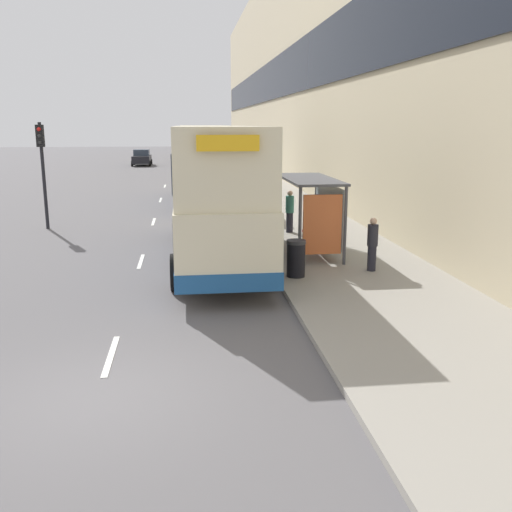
% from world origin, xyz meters
% --- Properties ---
extents(ground_plane, '(220.00, 220.00, 0.00)m').
position_xyz_m(ground_plane, '(0.00, 0.00, 0.00)').
color(ground_plane, '#5B595B').
extents(pavement, '(5.00, 93.00, 0.14)m').
position_xyz_m(pavement, '(6.50, 38.50, 0.07)').
color(pavement, gray).
rests_on(pavement, ground_plane).
extents(terrace_facade, '(3.10, 93.00, 17.80)m').
position_xyz_m(terrace_facade, '(10.49, 38.50, 8.89)').
color(terrace_facade, '#C6B793').
rests_on(terrace_facade, ground_plane).
extents(lane_mark_0, '(0.12, 2.00, 0.01)m').
position_xyz_m(lane_mark_0, '(0.00, 1.74, 0.01)').
color(lane_mark_0, silver).
rests_on(lane_mark_0, ground_plane).
extents(lane_mark_1, '(0.12, 2.00, 0.01)m').
position_xyz_m(lane_mark_1, '(0.00, 9.54, 0.01)').
color(lane_mark_1, silver).
rests_on(lane_mark_1, ground_plane).
extents(lane_mark_2, '(0.12, 2.00, 0.01)m').
position_xyz_m(lane_mark_2, '(0.00, 17.35, 0.01)').
color(lane_mark_2, silver).
rests_on(lane_mark_2, ground_plane).
extents(lane_mark_3, '(0.12, 2.00, 0.01)m').
position_xyz_m(lane_mark_3, '(0.00, 25.15, 0.01)').
color(lane_mark_3, silver).
rests_on(lane_mark_3, ground_plane).
extents(lane_mark_4, '(0.12, 2.00, 0.01)m').
position_xyz_m(lane_mark_4, '(0.00, 32.95, 0.01)').
color(lane_mark_4, silver).
rests_on(lane_mark_4, ground_plane).
extents(bus_shelter, '(1.60, 4.20, 2.48)m').
position_xyz_m(bus_shelter, '(5.77, 9.49, 1.88)').
color(bus_shelter, '#4C4C51').
rests_on(bus_shelter, ground_plane).
extents(double_decker_bus_near, '(2.85, 10.97, 4.30)m').
position_xyz_m(double_decker_bus_near, '(2.47, 9.48, 2.29)').
color(double_decker_bus_near, beige).
rests_on(double_decker_bus_near, ground_plane).
extents(double_decker_bus_ahead, '(2.85, 10.69, 4.30)m').
position_xyz_m(double_decker_bus_ahead, '(2.56, 23.74, 2.28)').
color(double_decker_bus_ahead, beige).
rests_on(double_decker_bus_ahead, ground_plane).
extents(car_0, '(2.05, 4.36, 1.71)m').
position_xyz_m(car_0, '(-3.18, 54.88, 0.85)').
color(car_0, black).
rests_on(car_0, ground_plane).
extents(pedestrian_at_shelter, '(0.31, 0.31, 1.58)m').
position_xyz_m(pedestrian_at_shelter, '(6.89, 6.98, 0.95)').
color(pedestrian_at_shelter, '#23232D').
rests_on(pedestrian_at_shelter, ground_plane).
extents(pedestrian_1, '(0.33, 0.33, 1.67)m').
position_xyz_m(pedestrian_1, '(5.59, 13.32, 1.00)').
color(pedestrian_1, '#23232D').
rests_on(pedestrian_1, ground_plane).
extents(litter_bin, '(0.55, 0.55, 1.05)m').
position_xyz_m(litter_bin, '(4.55, 6.59, 0.67)').
color(litter_bin, black).
rests_on(litter_bin, ground_plane).
extents(traffic_light_far_kerb, '(0.30, 0.32, 4.44)m').
position_xyz_m(traffic_light_far_kerb, '(-4.40, 16.12, 3.01)').
color(traffic_light_far_kerb, black).
rests_on(traffic_light_far_kerb, ground_plane).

